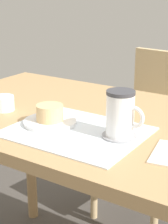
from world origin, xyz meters
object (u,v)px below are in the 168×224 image
(dining_table, at_px, (93,141))
(wooden_chair, at_px, (153,128))
(pastry_plate, at_px, (50,122))
(coffee_mug, at_px, (121,113))
(sugar_bowl, at_px, (4,103))
(pastry, at_px, (50,113))

(dining_table, bearing_deg, wooden_chair, 95.70)
(wooden_chair, bearing_deg, dining_table, 103.28)
(dining_table, xyz_separation_m, pastry_plate, (-0.07, -0.14, 0.10))
(dining_table, distance_m, coffee_mug, 0.25)
(coffee_mug, distance_m, sugar_bowl, 0.45)
(pastry_plate, bearing_deg, coffee_mug, 6.60)
(dining_table, height_order, pastry_plate, pastry_plate)
(sugar_bowl, bearing_deg, wooden_chair, 74.98)
(pastry, relative_size, coffee_mug, 0.64)
(pastry_plate, relative_size, pastry, 1.97)
(dining_table, bearing_deg, pastry, -115.52)
(pastry, xyz_separation_m, coffee_mug, (0.23, 0.03, 0.03))
(pastry_plate, distance_m, sugar_bowl, 0.22)
(pastry, xyz_separation_m, sugar_bowl, (-0.22, 0.03, -0.02))
(pastry_plate, bearing_deg, pastry, 0.00)
(dining_table, height_order, sugar_bowl, sugar_bowl)
(pastry_plate, relative_size, coffee_mug, 1.26)
(coffee_mug, bearing_deg, dining_table, 144.60)
(wooden_chair, height_order, pastry_plate, wooden_chair)
(pastry_plate, xyz_separation_m, sugar_bowl, (-0.22, 0.03, 0.02))
(pastry_plate, relative_size, sugar_bowl, 2.30)
(pastry, distance_m, coffee_mug, 0.23)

